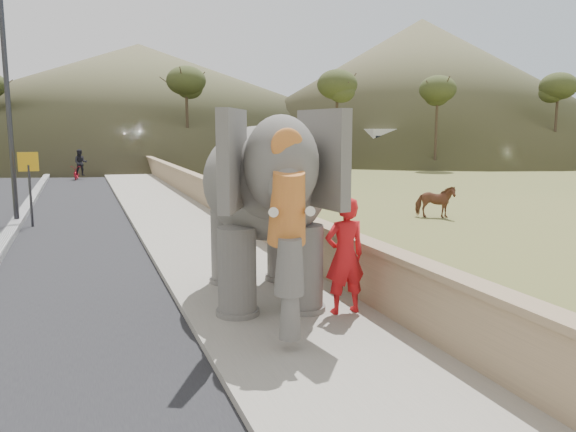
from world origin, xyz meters
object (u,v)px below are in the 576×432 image
object	(u,v)px
lamppost	(17,73)
elephant_and_man	(263,208)
cow	(435,202)
motorcyclist	(79,168)

from	to	relation	value
lamppost	elephant_and_man	size ratio (longest dim) A/B	1.69
cow	motorcyclist	xyz separation A→B (m)	(-11.77, 20.28, 0.16)
cow	elephant_and_man	xyz separation A→B (m)	(-8.70, -7.24, 1.16)
elephant_and_man	motorcyclist	distance (m)	27.72
cow	motorcyclist	bearing A→B (deg)	65.68
lamppost	motorcyclist	bearing A→B (deg)	84.48
lamppost	cow	size ratio (longest dim) A/B	5.84
cow	elephant_and_man	world-z (taller)	elephant_and_man
lamppost	motorcyclist	size ratio (longest dim) A/B	4.28
lamppost	cow	bearing A→B (deg)	-14.19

